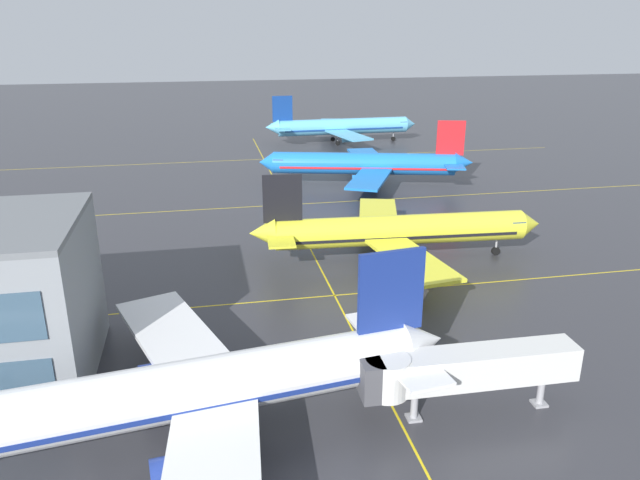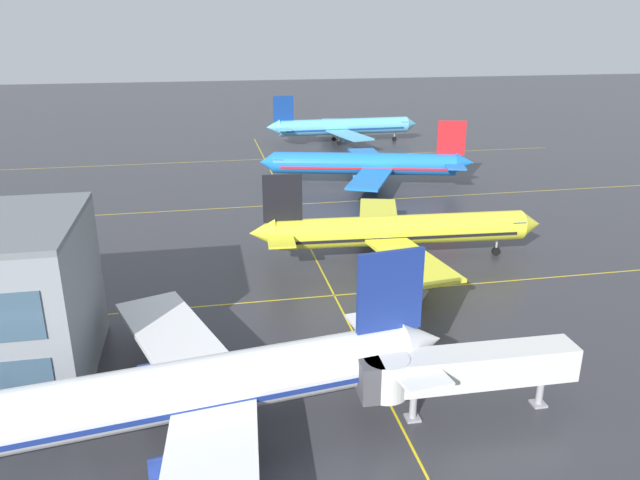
# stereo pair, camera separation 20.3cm
# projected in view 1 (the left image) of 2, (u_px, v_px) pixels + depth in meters

# --- Properties ---
(airliner_front_gate) EXTENTS (41.71, 35.67, 12.97)m
(airliner_front_gate) POSITION_uv_depth(u_px,v_px,m) (181.00, 392.00, 42.31)
(airliner_front_gate) COLOR white
(airliner_front_gate) RESTS_ON ground
(airliner_second_row) EXTENTS (37.57, 32.36, 11.68)m
(airliner_second_row) POSITION_uv_depth(u_px,v_px,m) (397.00, 231.00, 76.31)
(airliner_second_row) COLOR yellow
(airliner_second_row) RESTS_ON ground
(airliner_third_row) EXTENTS (38.82, 33.04, 12.21)m
(airliner_third_row) POSITION_uv_depth(u_px,v_px,m) (366.00, 164.00, 111.19)
(airliner_third_row) COLOR blue
(airliner_third_row) RESTS_ON ground
(airliner_far_left_stand) EXTENTS (38.50, 33.29, 12.00)m
(airliner_far_left_stand) POSITION_uv_depth(u_px,v_px,m) (341.00, 127.00, 151.03)
(airliner_far_left_stand) COLOR #5BB7E5
(airliner_far_left_stand) RESTS_ON ground
(taxiway_markings) EXTENTS (136.65, 159.72, 0.01)m
(taxiway_markings) POSITION_uv_depth(u_px,v_px,m) (306.00, 241.00, 84.35)
(taxiway_markings) COLOR yellow
(taxiway_markings) RESTS_ON ground
(jet_bridge) EXTENTS (17.07, 3.38, 5.58)m
(jet_bridge) POSITION_uv_depth(u_px,v_px,m) (453.00, 369.00, 45.71)
(jet_bridge) COLOR silver
(jet_bridge) RESTS_ON ground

